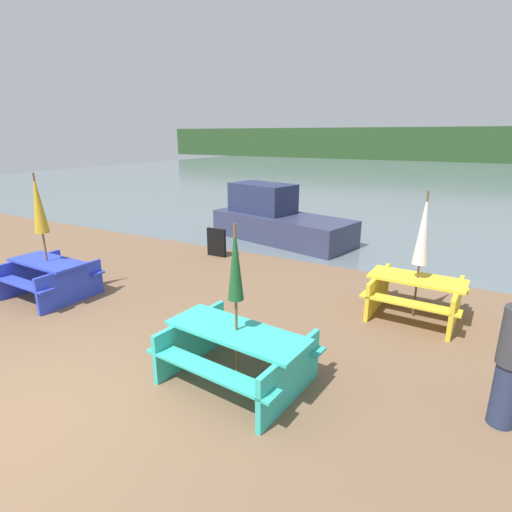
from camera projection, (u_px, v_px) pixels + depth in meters
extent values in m
plane|color=brown|center=(27.00, 423.00, 4.51)|extent=(60.00, 60.00, 0.00)
cube|color=slate|center=(420.00, 176.00, 31.39)|extent=(60.00, 50.00, 0.00)
cube|color=#284723|center=(445.00, 144.00, 47.56)|extent=(80.00, 1.60, 4.00)
cube|color=#33B7A8|center=(236.00, 331.00, 5.10)|extent=(1.95, 0.89, 0.04)
cube|color=#33B7A8|center=(209.00, 370.00, 4.75)|extent=(1.91, 0.47, 0.04)
cube|color=#33B7A8|center=(260.00, 333.00, 5.61)|extent=(1.91, 0.47, 0.04)
cube|color=#33B7A8|center=(192.00, 339.00, 5.64)|extent=(0.21, 1.38, 0.69)
cube|color=#33B7A8|center=(290.00, 377.00, 4.77)|extent=(0.21, 1.38, 0.69)
cube|color=blue|center=(47.00, 262.00, 7.84)|extent=(1.64, 0.76, 0.04)
cube|color=blue|center=(22.00, 283.00, 7.46)|extent=(1.62, 0.34, 0.04)
cube|color=blue|center=(74.00, 267.00, 8.37)|extent=(1.62, 0.34, 0.04)
cube|color=blue|center=(31.00, 274.00, 8.27)|extent=(0.12, 1.38, 0.71)
cube|color=blue|center=(71.00, 286.00, 7.62)|extent=(0.12, 1.38, 0.71)
cube|color=yellow|center=(417.00, 279.00, 6.95)|extent=(1.62, 0.78, 0.04)
cube|color=yellow|center=(409.00, 303.00, 6.58)|extent=(1.60, 0.36, 0.04)
cube|color=yellow|center=(422.00, 283.00, 7.48)|extent=(1.60, 0.36, 0.04)
cube|color=yellow|center=(378.00, 291.00, 7.39)|extent=(0.14, 1.38, 0.69)
cube|color=yellow|center=(456.00, 306.00, 6.73)|extent=(0.14, 1.38, 0.69)
cylinder|color=brown|center=(43.00, 237.00, 7.69)|extent=(0.04, 0.04, 2.45)
cone|color=gold|center=(38.00, 203.00, 7.50)|extent=(0.26, 0.26, 1.13)
cylinder|color=brown|center=(236.00, 306.00, 5.00)|extent=(0.04, 0.04, 2.12)
cone|color=#195128|center=(235.00, 263.00, 4.83)|extent=(0.20, 0.20, 0.96)
cylinder|color=brown|center=(420.00, 256.00, 6.83)|extent=(0.04, 0.04, 2.24)
cone|color=white|center=(424.00, 228.00, 6.69)|extent=(0.26, 0.26, 1.25)
cube|color=#333856|center=(282.00, 228.00, 12.19)|extent=(4.68, 2.65, 0.78)
cube|color=navy|center=(263.00, 198.00, 12.46)|extent=(2.16, 1.59, 0.88)
cylinder|color=#283351|center=(505.00, 394.00, 4.39)|extent=(0.28, 0.28, 0.76)
cube|color=black|center=(216.00, 242.00, 10.59)|extent=(0.55, 0.08, 0.75)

